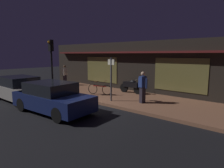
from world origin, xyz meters
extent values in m
plane|color=black|center=(0.00, 0.00, 0.00)|extent=(60.00, 60.00, 0.00)
cube|color=brown|center=(0.00, 3.00, 0.07)|extent=(18.00, 4.00, 0.15)
cube|color=black|center=(0.00, 6.40, 1.80)|extent=(18.00, 2.80, 3.60)
cube|color=brown|center=(-3.20, 4.98, 1.50)|extent=(3.20, 0.04, 2.00)
cube|color=brown|center=(3.20, 4.98, 1.50)|extent=(3.20, 0.04, 2.00)
cube|color=#591919|center=(0.00, 4.75, 2.85)|extent=(16.20, 0.50, 0.12)
cylinder|color=black|center=(-0.26, 4.13, 0.45)|extent=(0.60, 0.13, 0.60)
cylinder|color=black|center=(0.84, 4.15, 0.45)|extent=(0.60, 0.13, 0.60)
cube|color=black|center=(0.29, 4.14, 0.73)|extent=(1.11, 0.30, 0.36)
ellipsoid|color=black|center=(0.44, 4.14, 0.93)|extent=(0.44, 0.25, 0.20)
sphere|color=#F9EDB7|center=(1.01, 4.15, 0.93)|extent=(0.18, 0.18, 0.18)
cylinder|color=gray|center=(0.81, 4.15, 1.10)|extent=(0.04, 0.55, 0.03)
torus|color=black|center=(-1.45, 2.30, 0.48)|extent=(0.64, 0.25, 0.66)
torus|color=black|center=(-0.51, 2.63, 0.48)|extent=(0.64, 0.25, 0.66)
cube|color=#A51E1E|center=(-0.98, 2.47, 0.70)|extent=(0.86, 0.33, 0.06)
cube|color=brown|center=(-1.22, 2.39, 0.97)|extent=(0.22, 0.14, 0.06)
cylinder|color=#A51E1E|center=(-0.59, 2.60, 1.05)|extent=(0.16, 0.40, 0.02)
cube|color=#28232D|center=(-5.92, 3.40, 0.57)|extent=(0.34, 0.34, 0.85)
cube|color=#B2AD9E|center=(-5.92, 3.40, 1.29)|extent=(0.43, 0.42, 0.58)
sphere|color=brown|center=(-5.92, 3.40, 1.71)|extent=(0.22, 0.22, 0.22)
cylinder|color=#B2AD9E|center=(-6.09, 3.59, 1.22)|extent=(0.13, 0.13, 0.52)
cylinder|color=#B2AD9E|center=(-5.74, 3.20, 1.22)|extent=(0.13, 0.13, 0.52)
cube|color=#28232D|center=(2.25, 2.38, 0.57)|extent=(0.25, 0.31, 0.85)
cube|color=navy|center=(2.25, 2.38, 1.29)|extent=(0.29, 0.41, 0.58)
sphere|color=tan|center=(2.25, 2.38, 1.71)|extent=(0.22, 0.22, 0.22)
cylinder|color=navy|center=(2.00, 2.43, 1.22)|extent=(0.11, 0.11, 0.52)
cylinder|color=navy|center=(2.51, 2.33, 1.22)|extent=(0.11, 0.11, 0.52)
cylinder|color=#47474C|center=(0.69, 1.65, 1.35)|extent=(0.09, 0.09, 2.40)
cube|color=beige|center=(0.69, 1.65, 2.30)|extent=(0.44, 0.03, 0.30)
cylinder|color=black|center=(-3.25, 0.51, 1.80)|extent=(0.12, 0.12, 3.60)
cube|color=black|center=(-3.25, 0.51, 3.25)|extent=(0.24, 0.24, 0.70)
sphere|color=orange|center=(-3.25, 0.38, 3.45)|extent=(0.16, 0.16, 0.16)
cylinder|color=black|center=(-2.53, -0.50, 0.32)|extent=(0.64, 0.22, 0.64)
cylinder|color=black|center=(-2.52, -2.06, 0.32)|extent=(0.64, 0.22, 0.64)
cylinder|color=black|center=(-5.23, -0.52, 0.32)|extent=(0.64, 0.22, 0.64)
cube|color=#9E998E|center=(-3.88, -1.29, 0.55)|extent=(4.11, 1.78, 0.68)
cube|color=black|center=(-4.03, -1.29, 1.10)|extent=(2.21, 1.61, 0.64)
cylinder|color=black|center=(0.97, -0.51, 0.32)|extent=(0.65, 0.26, 0.64)
cylinder|color=black|center=(1.07, -2.06, 0.32)|extent=(0.65, 0.26, 0.64)
cylinder|color=black|center=(-1.73, -0.69, 0.32)|extent=(0.65, 0.26, 0.64)
cylinder|color=black|center=(-1.62, -2.25, 0.32)|extent=(0.65, 0.26, 0.64)
cube|color=#141E4C|center=(-0.33, -1.38, 0.55)|extent=(4.21, 2.04, 0.68)
cube|color=black|center=(-0.48, -1.39, 1.10)|extent=(2.30, 1.75, 0.64)
camera|label=1|loc=(7.52, -6.33, 2.71)|focal=30.98mm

